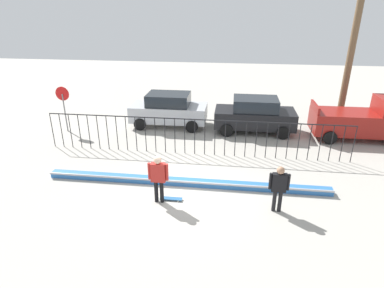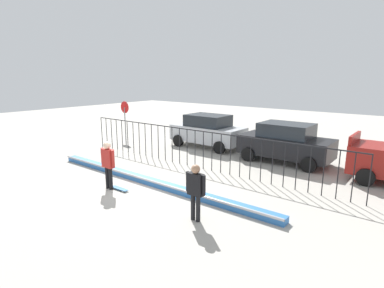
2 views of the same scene
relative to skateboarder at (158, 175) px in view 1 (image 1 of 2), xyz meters
The scene contains 10 objects.
ground_plane 1.51m from the skateboarder, 44.61° to the left, with size 60.00×60.00×0.00m, color #ADA89E.
bowl_coping_ledge 1.76m from the skateboarder, 59.43° to the left, with size 11.00×0.41×0.27m.
perimeter_fence 4.26m from the skateboarder, 79.76° to the left, with size 14.04×0.04×1.73m.
skateboarder is the anchor object (origin of this frame).
skateboard 1.10m from the skateboarder, 21.25° to the left, with size 0.80×0.20×0.07m.
camera_operator 4.07m from the skateboarder, ahead, with size 0.68×0.25×1.68m.
parked_car_silver 7.99m from the skateboarder, 98.61° to the left, with size 4.30×2.12×1.90m.
parked_car_black 8.38m from the skateboarder, 64.25° to the left, with size 4.30×2.12×1.90m.
pickup_truck 11.67m from the skateboarder, 38.09° to the left, with size 4.70×2.12×2.24m.
stop_sign 9.16m from the skateboarder, 136.51° to the left, with size 0.76×0.07×2.50m.
Camera 1 is at (1.66, -10.33, 6.44)m, focal length 30.29 mm.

